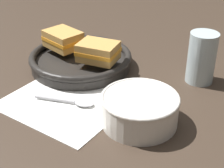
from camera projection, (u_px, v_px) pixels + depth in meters
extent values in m
plane|color=#382B21|center=(109.00, 97.00, 0.80)|extent=(4.00, 4.00, 0.00)
cube|color=white|center=(65.00, 102.00, 0.78)|extent=(0.29, 0.25, 0.00)
cylinder|color=silver|center=(140.00, 110.00, 0.70)|extent=(0.16, 0.16, 0.06)
cylinder|color=gold|center=(140.00, 103.00, 0.69)|extent=(0.14, 0.14, 0.01)
torus|color=silver|center=(140.00, 98.00, 0.68)|extent=(0.16, 0.16, 0.01)
cube|color=#B7B7BC|center=(55.00, 99.00, 0.78)|extent=(0.09, 0.03, 0.01)
ellipsoid|color=#B7B7BC|center=(84.00, 103.00, 0.76)|extent=(0.05, 0.04, 0.01)
cylinder|color=black|center=(81.00, 63.00, 0.93)|extent=(0.26, 0.26, 0.02)
torus|color=black|center=(81.00, 56.00, 0.92)|extent=(0.27, 0.27, 0.02)
cube|color=#C18E47|center=(98.00, 57.00, 0.87)|extent=(0.10, 0.08, 0.02)
cube|color=orange|center=(98.00, 51.00, 0.86)|extent=(0.10, 0.08, 0.01)
cube|color=#C18E47|center=(98.00, 46.00, 0.86)|extent=(0.10, 0.08, 0.02)
cube|color=#C18E47|center=(63.00, 44.00, 0.94)|extent=(0.11, 0.10, 0.02)
cube|color=orange|center=(63.00, 39.00, 0.93)|extent=(0.12, 0.10, 0.01)
cube|color=#C18E47|center=(63.00, 34.00, 0.93)|extent=(0.11, 0.10, 0.02)
cylinder|color=silver|center=(202.00, 58.00, 0.84)|extent=(0.07, 0.07, 0.13)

